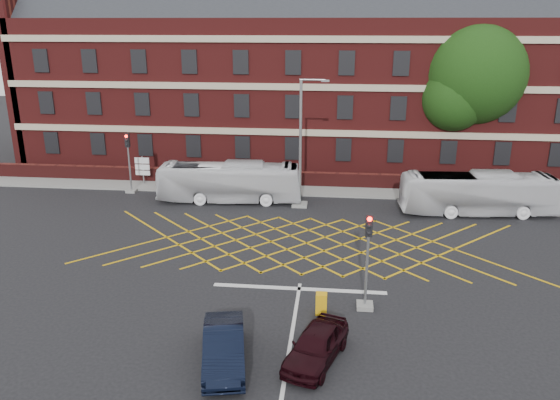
# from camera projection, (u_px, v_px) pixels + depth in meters

# --- Properties ---
(ground) EXTENTS (120.00, 120.00, 0.00)m
(ground) POSITION_uv_depth(u_px,v_px,m) (304.00, 258.00, 28.44)
(ground) COLOR black
(ground) RESTS_ON ground
(victorian_building) EXTENTS (51.00, 12.17, 20.40)m
(victorian_building) POSITION_uv_depth(u_px,v_px,m) (325.00, 69.00, 46.76)
(victorian_building) COLOR #591717
(victorian_building) RESTS_ON ground
(boundary_wall) EXTENTS (56.00, 0.50, 1.10)m
(boundary_wall) POSITION_uv_depth(u_px,v_px,m) (316.00, 180.00, 40.55)
(boundary_wall) COLOR #471313
(boundary_wall) RESTS_ON ground
(far_pavement) EXTENTS (60.00, 3.00, 0.12)m
(far_pavement) POSITION_uv_depth(u_px,v_px,m) (315.00, 190.00, 39.76)
(far_pavement) COLOR slate
(far_pavement) RESTS_ON ground
(box_junction_hatching) EXTENTS (8.22, 8.22, 0.02)m
(box_junction_hatching) POSITION_uv_depth(u_px,v_px,m) (307.00, 243.00, 30.33)
(box_junction_hatching) COLOR #CC990C
(box_junction_hatching) RESTS_ON ground
(stop_line) EXTENTS (8.00, 0.30, 0.02)m
(stop_line) POSITION_uv_depth(u_px,v_px,m) (299.00, 289.00, 25.13)
(stop_line) COLOR silver
(stop_line) RESTS_ON ground
(centre_line) EXTENTS (0.15, 14.00, 0.02)m
(centre_line) POSITION_uv_depth(u_px,v_px,m) (285.00, 375.00, 18.99)
(centre_line) COLOR silver
(centre_line) RESTS_ON ground
(bus_left) EXTENTS (9.85, 2.84, 2.71)m
(bus_left) POSITION_uv_depth(u_px,v_px,m) (230.00, 182.00, 37.04)
(bus_left) COLOR silver
(bus_left) RESTS_ON ground
(bus_right) EXTENTS (9.88, 2.99, 2.71)m
(bus_right) POSITION_uv_depth(u_px,v_px,m) (478.00, 193.00, 34.58)
(bus_right) COLOR silver
(bus_right) RESTS_ON ground
(car_navy) EXTENTS (2.23, 4.34, 1.36)m
(car_navy) POSITION_uv_depth(u_px,v_px,m) (224.00, 347.00, 19.44)
(car_navy) COLOR black
(car_navy) RESTS_ON ground
(car_maroon) EXTENTS (2.65, 4.06, 1.28)m
(car_maroon) POSITION_uv_depth(u_px,v_px,m) (316.00, 345.00, 19.63)
(car_maroon) COLOR black
(car_maroon) RESTS_ON ground
(deciduous_tree) EXTENTS (7.78, 7.61, 11.79)m
(deciduous_tree) POSITION_uv_depth(u_px,v_px,m) (473.00, 81.00, 41.16)
(deciduous_tree) COLOR black
(deciduous_tree) RESTS_ON ground
(traffic_light_near) EXTENTS (0.70, 0.70, 4.27)m
(traffic_light_near) POSITION_uv_depth(u_px,v_px,m) (367.00, 271.00, 22.92)
(traffic_light_near) COLOR slate
(traffic_light_near) RESTS_ON ground
(traffic_light_far) EXTENTS (0.70, 0.70, 4.27)m
(traffic_light_far) POSITION_uv_depth(u_px,v_px,m) (130.00, 168.00, 38.87)
(traffic_light_far) COLOR slate
(traffic_light_far) RESTS_ON ground
(street_lamp) EXTENTS (2.25, 1.00, 8.35)m
(street_lamp) POSITION_uv_depth(u_px,v_px,m) (301.00, 165.00, 35.57)
(street_lamp) COLOR slate
(street_lamp) RESTS_ON ground
(direction_signs) EXTENTS (1.10, 0.16, 2.20)m
(direction_signs) POSITION_uv_depth(u_px,v_px,m) (142.00, 167.00, 40.71)
(direction_signs) COLOR gray
(direction_signs) RESTS_ON ground
(utility_cabinet) EXTENTS (0.47, 0.42, 0.94)m
(utility_cabinet) POSITION_uv_depth(u_px,v_px,m) (321.00, 304.00, 22.86)
(utility_cabinet) COLOR #DE9F0D
(utility_cabinet) RESTS_ON ground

